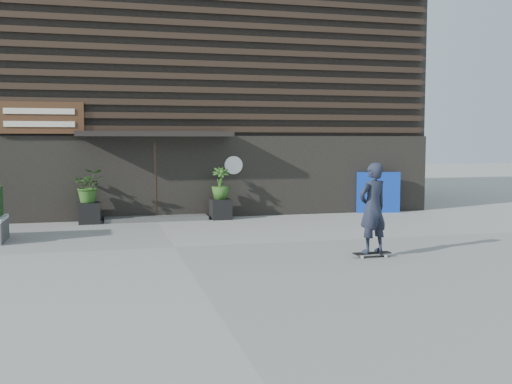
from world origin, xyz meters
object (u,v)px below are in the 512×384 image
object	(u,v)px
planter_pot_left	(90,213)
blue_tarp	(378,192)
planter_pot_right	(221,209)
skateboarder	(373,208)

from	to	relation	value
planter_pot_left	blue_tarp	world-z (taller)	blue_tarp
planter_pot_right	blue_tarp	bearing A→B (deg)	3.24
planter_pot_left	blue_tarp	xyz separation A→B (m)	(9.10, 0.30, 0.37)
skateboarder	blue_tarp	bearing A→B (deg)	63.24
planter_pot_left	skateboarder	bearing A→B (deg)	-49.03
planter_pot_left	blue_tarp	bearing A→B (deg)	1.89
planter_pot_right	planter_pot_left	bearing A→B (deg)	180.00
blue_tarp	planter_pot_left	bearing A→B (deg)	-167.02
blue_tarp	planter_pot_right	bearing A→B (deg)	-165.67
planter_pot_right	blue_tarp	xyz separation A→B (m)	(5.30, 0.30, 0.37)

